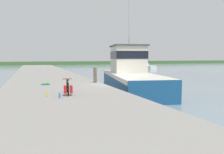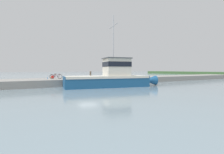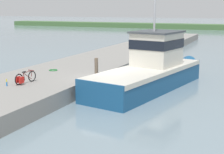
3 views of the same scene
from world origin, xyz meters
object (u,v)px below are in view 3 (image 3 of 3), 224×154
bicycle_touring (24,78)px  fishing_boat_main (152,68)px  mooring_post (96,66)px  water_bottle_by_bike (7,84)px  water_bottle_on_curb (7,81)px

bicycle_touring → fishing_boat_main: bearing=50.2°
bicycle_touring → mooring_post: (2.62, 4.31, 0.22)m
fishing_boat_main → water_bottle_by_bike: fishing_boat_main is taller
water_bottle_by_bike → water_bottle_on_curb: (-0.47, 0.55, 0.01)m
mooring_post → water_bottle_on_curb: mooring_post is taller
mooring_post → water_bottle_by_bike: 6.08m
fishing_boat_main → bicycle_touring: bearing=-125.1°
mooring_post → fishing_boat_main: bearing=22.8°
mooring_post → water_bottle_on_curb: (-3.59, -4.65, -0.42)m
mooring_post → water_bottle_on_curb: 5.89m
water_bottle_on_curb → fishing_boat_main: bearing=41.0°
mooring_post → water_bottle_by_bike: mooring_post is taller
fishing_boat_main → bicycle_touring: fishing_boat_main is taller
fishing_boat_main → water_bottle_by_bike: 9.28m
fishing_boat_main → mooring_post: bearing=-146.0°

